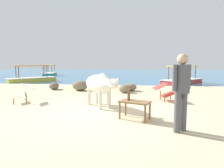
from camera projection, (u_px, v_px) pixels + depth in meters
The scene contains 15 objects.
sand_beach at pixel (102, 113), 5.45m from camera, with size 18.00×14.00×0.04m, color #CCB78E.
water_surface at pixel (128, 74), 27.16m from camera, with size 60.00×36.00×0.03m, color teal.
cow at pixel (99, 85), 6.17m from camera, with size 1.51×1.79×1.10m.
low_bench_table at pixel (135, 104), 4.79m from camera, with size 0.87×0.69×0.47m.
bottle at pixel (129, 96), 4.85m from camera, with size 0.07×0.07×0.30m.
deck_chair_near at pixel (164, 91), 7.16m from camera, with size 0.85×0.66×0.68m.
deck_chair_far at pixel (24, 92), 6.90m from camera, with size 0.93×0.87×0.68m.
person_standing at pixel (181, 87), 3.86m from camera, with size 0.42×0.34×1.62m.
shore_rock_large at pixel (80, 86), 9.88m from camera, with size 0.87×0.65×0.53m, color #756651.
shore_rock_medium at pixel (54, 86), 10.33m from camera, with size 0.72×0.53×0.39m, color #6B5B4C.
shore_rock_small at pixel (125, 89), 9.15m from camera, with size 0.58×0.57×0.39m, color #756651.
shore_rock_flat at pixel (130, 87), 9.77m from camera, with size 0.76×0.68×0.39m, color #756651.
boat_red at pixel (182, 80), 13.53m from camera, with size 3.43×3.40×1.29m.
boat_teal at pixel (50, 73), 22.94m from camera, with size 2.11×3.85×1.29m.
boat_yellow at pixel (32, 78), 15.16m from camera, with size 3.32×3.50×1.29m.
Camera 1 is at (0.92, -5.25, 1.46)m, focal length 30.21 mm.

